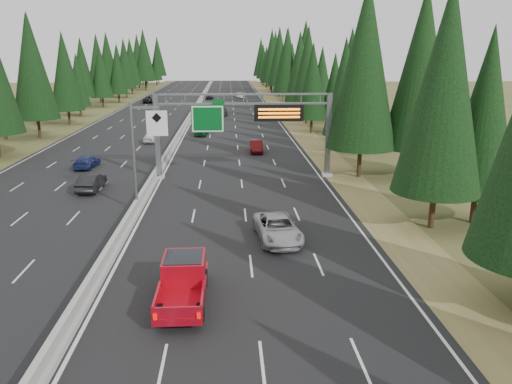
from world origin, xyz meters
TOP-DOWN VIEW (x-y plane):
  - road at (0.00, 80.00)m, footprint 32.00×260.00m
  - shoulder_right at (17.80, 80.00)m, footprint 3.60×260.00m
  - shoulder_left at (-17.80, 80.00)m, footprint 3.60×260.00m
  - median_barrier at (0.00, 80.00)m, footprint 0.70×260.00m
  - sign_gantry at (8.92, 34.88)m, footprint 16.75×0.98m
  - hov_sign_pole at (0.58, 24.97)m, footprint 2.80×0.50m
  - tree_row_right at (21.95, 79.82)m, footprint 12.00×244.09m
  - tree_row_left at (-22.07, 71.94)m, footprint 12.36×244.91m
  - silver_minivan at (9.84, 18.41)m, footprint 3.03×5.64m
  - red_pickup at (4.63, 11.01)m, footprint 2.10×5.88m
  - car_ahead_green at (3.01, 60.26)m, footprint 1.97×4.29m
  - car_ahead_dkred at (10.14, 47.31)m, footprint 1.53×4.22m
  - car_ahead_dkgrey at (5.68, 83.88)m, footprint 2.15×5.20m
  - car_ahead_white at (10.07, 122.56)m, footprint 2.61×5.13m
  - car_ahead_far at (2.25, 119.06)m, footprint 1.85×4.54m
  - car_onc_near at (-4.87, 30.94)m, footprint 1.66×4.44m
  - car_onc_blue at (-7.66, 39.94)m, footprint 2.03×4.47m
  - car_onc_white at (-3.29, 54.81)m, footprint 1.82×3.91m
  - car_onc_far at (-11.65, 110.07)m, footprint 2.97×6.04m

SIDE VIEW (x-z plane):
  - shoulder_right at x=17.80m, z-range 0.00..0.06m
  - shoulder_left at x=-17.80m, z-range 0.00..0.06m
  - road at x=0.00m, z-range 0.00..0.08m
  - median_barrier at x=0.00m, z-range -0.01..0.84m
  - car_onc_blue at x=-7.66m, z-range 0.08..1.35m
  - car_onc_white at x=-3.29m, z-range 0.08..1.38m
  - car_ahead_dkred at x=10.14m, z-range 0.08..1.46m
  - car_ahead_white at x=10.07m, z-range 0.08..1.47m
  - car_ahead_green at x=3.01m, z-range 0.08..1.51m
  - car_onc_near at x=-4.87m, z-range 0.08..1.53m
  - car_ahead_dkgrey at x=5.68m, z-range 0.08..1.58m
  - silver_minivan at x=9.84m, z-range 0.08..1.59m
  - car_ahead_far at x=2.25m, z-range 0.08..1.62m
  - car_onc_far at x=-11.65m, z-range 0.08..1.73m
  - red_pickup at x=4.63m, z-range 0.18..2.10m
  - hov_sign_pole at x=0.58m, z-range 0.72..8.72m
  - sign_gantry at x=8.92m, z-range 1.37..9.17m
  - tree_row_left at x=-22.07m, z-range -0.11..18.78m
  - tree_row_right at x=21.95m, z-range -0.06..18.83m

